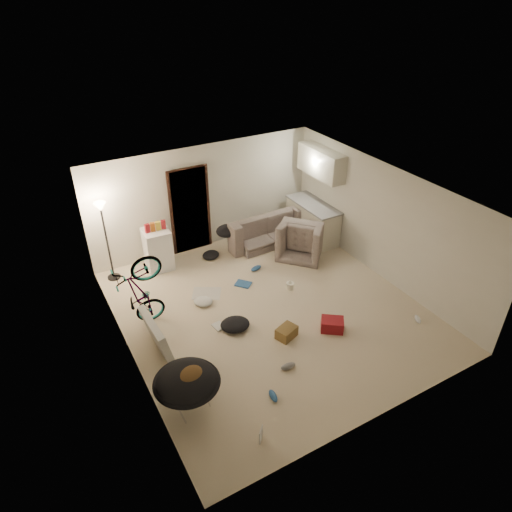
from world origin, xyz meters
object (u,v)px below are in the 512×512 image
mini_fridge (158,249)px  tv_box (157,335)px  saucer_chair (187,386)px  drink_case_b (332,325)px  armchair (303,240)px  bicycle (143,308)px  sofa (262,230)px  drink_case_a (287,332)px  kitchen_counter (312,222)px  floor_lamp (104,225)px  juicer (290,286)px

mini_fridge → tv_box: size_ratio=0.92×
mini_fridge → saucer_chair: size_ratio=0.94×
drink_case_b → armchair: bearing=103.2°
bicycle → tv_box: (0.00, -0.74, -0.08)m
sofa → drink_case_b: size_ratio=4.81×
tv_box → drink_case_a: size_ratio=2.77×
saucer_chair → drink_case_a: size_ratio=2.72×
kitchen_counter → bicycle: (-4.73, -1.25, -0.01)m
sofa → drink_case_b: (-0.54, -3.53, -0.17)m
sofa → armchair: armchair is taller
armchair → mini_fridge: 3.36m
floor_lamp → bicycle: (0.10, -1.90, -0.88)m
sofa → bicycle: bicycle is taller
kitchen_counter → juicer: (-1.70, -1.62, -0.34)m
bicycle → tv_box: bicycle is taller
sofa → armchair: bearing=119.2°
kitchen_counter → juicer: kitchen_counter is taller
kitchen_counter → bicycle: bicycle is taller
armchair → floor_lamp: bearing=32.7°
kitchen_counter → bicycle: size_ratio=0.93×
sofa → bicycle: (-3.55, -1.70, 0.14)m
kitchen_counter → saucer_chair: kitchen_counter is taller
armchair → sofa: bearing=-11.2°
kitchen_counter → sofa: 1.27m
saucer_chair → drink_case_a: 2.26m
bicycle → drink_case_a: (2.16, -1.58, -0.32)m
kitchen_counter → saucer_chair: 5.83m
kitchen_counter → tv_box: kitchen_counter is taller
armchair → drink_case_b: size_ratio=2.46×
bicycle → tv_box: 0.75m
saucer_chair → mini_fridge: bearing=76.9°
floor_lamp → tv_box: bearing=-87.8°
juicer → drink_case_a: bearing=-125.6°
tv_box → drink_case_a: tv_box is taller
floor_lamp → tv_box: size_ratio=1.75×
kitchen_counter → armchair: kitchen_counter is taller
floor_lamp → drink_case_a: bearing=-57.0°
bicycle → mini_fridge: (0.92, 1.80, 0.05)m
saucer_chair → drink_case_a: (2.16, 0.58, -0.32)m
sofa → drink_case_a: bearing=65.2°
floor_lamp → armchair: (4.22, -1.14, -0.98)m
floor_lamp → saucer_chair: 4.16m
tv_box → sofa: bearing=32.7°
armchair → drink_case_b: bearing=114.7°
floor_lamp → drink_case_b: size_ratio=4.41×
mini_fridge → drink_case_a: (1.24, -3.38, -0.37)m
bicycle → saucer_chair: (-0.00, -2.16, 0.00)m
bicycle → drink_case_b: bearing=-118.1°
floor_lamp → drink_case_b: floor_lamp is taller
armchair → drink_case_b: 2.83m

